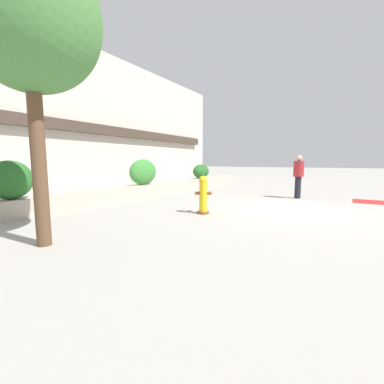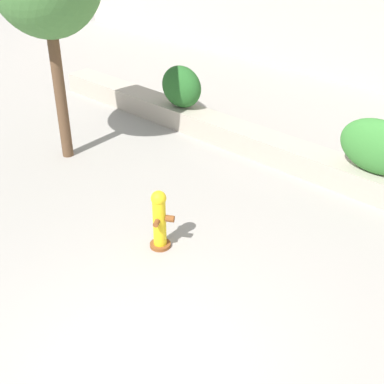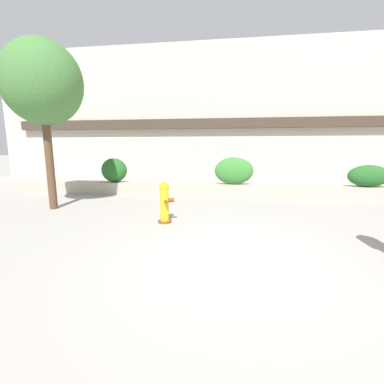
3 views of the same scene
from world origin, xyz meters
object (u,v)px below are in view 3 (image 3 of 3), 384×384
object	(u,v)px
hedge_bush_1	(234,171)
fire_hydrant	(165,202)
hedge_bush_2	(369,176)
hedge_bush_0	(114,170)
street_tree	(42,84)

from	to	relation	value
hedge_bush_1	fire_hydrant	distance (m)	4.38
hedge_bush_1	fire_hydrant	size ratio (longest dim) A/B	1.41
hedge_bush_1	fire_hydrant	xyz separation A→B (m)	(-1.85, -3.94, -0.48)
hedge_bush_1	hedge_bush_2	xyz separation A→B (m)	(4.95, 0.00, -0.13)
fire_hydrant	hedge_bush_0	bearing A→B (deg)	128.74
hedge_bush_2	fire_hydrant	distance (m)	7.86
hedge_bush_1	street_tree	size ratio (longest dim) A/B	0.30
hedge_bush_0	hedge_bush_2	size ratio (longest dim) A/B	0.76
hedge_bush_1	hedge_bush_2	world-z (taller)	hedge_bush_1
hedge_bush_1	hedge_bush_2	bearing A→B (deg)	0.00
hedge_bush_0	hedge_bush_1	world-z (taller)	hedge_bush_1
hedge_bush_1	street_tree	xyz separation A→B (m)	(-5.78, -2.91, 2.78)
hedge_bush_0	hedge_bush_1	distance (m)	5.01
hedge_bush_0	street_tree	size ratio (longest dim) A/B	0.22
hedge_bush_0	fire_hydrant	size ratio (longest dim) A/B	1.03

